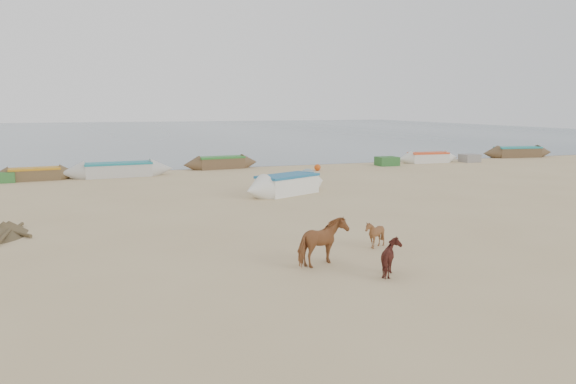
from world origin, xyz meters
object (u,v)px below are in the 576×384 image
(cow_adult, at_px, (322,242))
(near_canoe, at_px, (287,184))
(calf_front, at_px, (375,234))
(calf_right, at_px, (393,258))

(cow_adult, distance_m, near_canoe, 12.60)
(cow_adult, relative_size, near_canoe, 0.29)
(calf_front, xyz_separation_m, calf_right, (-0.93, -2.70, 0.03))
(calf_front, xyz_separation_m, near_canoe, (1.01, 10.94, 0.06))
(cow_adult, height_order, calf_right, cow_adult)
(calf_front, bearing_deg, near_canoe, -172.14)
(calf_right, bearing_deg, cow_adult, 52.15)
(calf_right, height_order, near_canoe, near_canoe)
(calf_front, height_order, calf_right, calf_right)
(calf_front, bearing_deg, cow_adult, -48.54)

